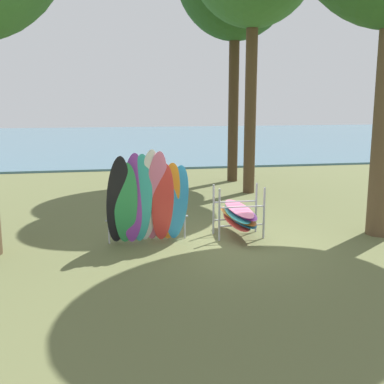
{
  "coord_description": "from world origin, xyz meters",
  "views": [
    {
      "loc": [
        -2.66,
        -10.25,
        3.28
      ],
      "look_at": [
        -0.57,
        0.87,
        1.1
      ],
      "focal_mm": 44.73,
      "sensor_mm": 36.0,
      "label": 1
    }
  ],
  "objects": [
    {
      "name": "leaning_board_pile",
      "position": [
        -1.7,
        0.35,
        1.04
      ],
      "size": [
        1.98,
        1.1,
        2.25
      ],
      "color": "black",
      "rests_on": "ground"
    },
    {
      "name": "lake_water",
      "position": [
        0.0,
        30.29,
        0.05
      ],
      "size": [
        80.0,
        36.0,
        0.1
      ],
      "primitive_type": "cube",
      "color": "#477084",
      "rests_on": "ground"
    },
    {
      "name": "ground_plane",
      "position": [
        0.0,
        0.0,
        0.0
      ],
      "size": [
        80.0,
        80.0,
        0.0
      ],
      "primitive_type": "plane",
      "color": "#60663D"
    },
    {
      "name": "board_storage_rack",
      "position": [
        0.54,
        0.66,
        0.55
      ],
      "size": [
        1.15,
        2.13,
        1.25
      ],
      "color": "#9EA0A5",
      "rests_on": "ground"
    }
  ]
}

